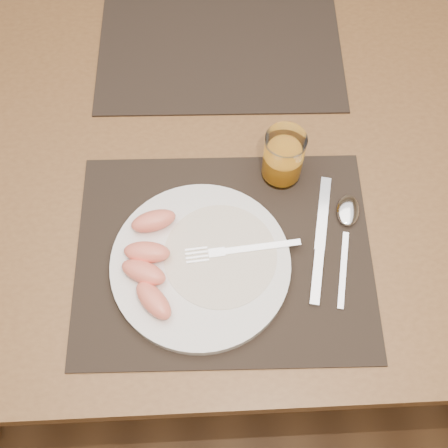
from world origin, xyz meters
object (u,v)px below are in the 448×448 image
placemat_near (224,254)px  juice_glass (283,159)px  table (220,163)px  fork (233,251)px  spoon (347,219)px  placemat_far (220,39)px  knife (319,249)px  plate (201,264)px

placemat_near → juice_glass: (0.10, 0.14, 0.05)m
table → placemat_near: bearing=-90.9°
placemat_near → juice_glass: size_ratio=4.64×
fork → spoon: 0.19m
placemat_near → spoon: size_ratio=2.35×
placemat_far → fork: 0.44m
placemat_far → knife: knife is taller
table → juice_glass: 0.18m
fork → spoon: (0.18, 0.05, -0.01)m
juice_glass → spoon: bearing=-43.8°
placemat_near → fork: size_ratio=2.57×
placemat_near → fork: fork is taller
fork → juice_glass: 0.17m
table → placemat_far: bearing=87.6°
placemat_near → plate: 0.04m
placemat_far → placemat_near: bearing=-91.6°
placemat_far → fork: bearing=-89.9°
table → spoon: size_ratio=7.32×
placemat_near → fork: bearing=-12.6°
knife → table: bearing=123.0°
table → knife: size_ratio=6.41×
juice_glass → placemat_near: bearing=-125.4°
spoon → fork: bearing=-164.3°
placemat_near → placemat_far: size_ratio=1.00×
table → spoon: (0.19, -0.17, 0.09)m
placemat_near → placemat_far: 0.44m
knife → spoon: (0.05, 0.05, 0.00)m
plate → fork: size_ratio=1.54×
fork → juice_glass: juice_glass is taller
fork → spoon: size_ratio=0.92×
knife → juice_glass: 0.15m
table → knife: 0.28m
plate → juice_glass: 0.21m
spoon → juice_glass: size_ratio=1.98×
placemat_near → fork: 0.02m
table → placemat_far: placemat_far is taller
knife → juice_glass: (-0.05, 0.14, 0.04)m
placemat_near → knife: (0.15, -0.00, 0.00)m
placemat_near → plate: (-0.04, -0.02, 0.01)m
knife → placemat_near: bearing=180.0°
placemat_near → spoon: (0.20, 0.05, 0.01)m
table → plate: 0.26m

